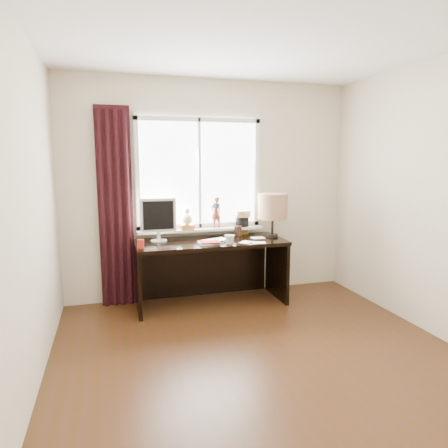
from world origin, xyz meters
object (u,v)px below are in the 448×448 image
object	(u,v)px
laptop	(213,241)
mug	(229,239)
red_cup	(141,244)
monitor	(158,217)
desk	(209,259)
table_lamp	(273,207)

from	to	relation	value
laptop	mug	distance (m)	0.21
red_cup	mug	bearing A→B (deg)	-2.51
laptop	monitor	bearing A→B (deg)	136.99
mug	desk	bearing A→B (deg)	115.11
monitor	table_lamp	size ratio (longest dim) A/B	0.94
table_lamp	laptop	bearing A→B (deg)	-171.71
monitor	table_lamp	distance (m)	1.35
laptop	monitor	size ratio (longest dim) A/B	0.73
mug	table_lamp	size ratio (longest dim) A/B	0.21
table_lamp	red_cup	bearing A→B (deg)	-172.35
red_cup	table_lamp	distance (m)	1.61
laptop	desk	distance (m)	0.32
red_cup	desk	bearing A→B (deg)	19.75
mug	monitor	distance (m)	0.84
red_cup	desk	world-z (taller)	red_cup
mug	desk	size ratio (longest dim) A/B	0.06
laptop	table_lamp	size ratio (longest dim) A/B	0.69
desk	monitor	bearing A→B (deg)	177.17
mug	red_cup	size ratio (longest dim) A/B	1.12
monitor	desk	bearing A→B (deg)	-2.83
monitor	red_cup	bearing A→B (deg)	-125.59
laptop	table_lamp	world-z (taller)	table_lamp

